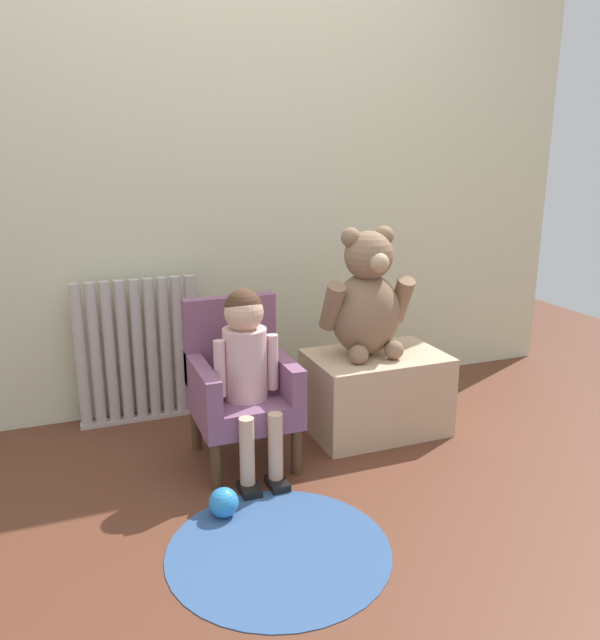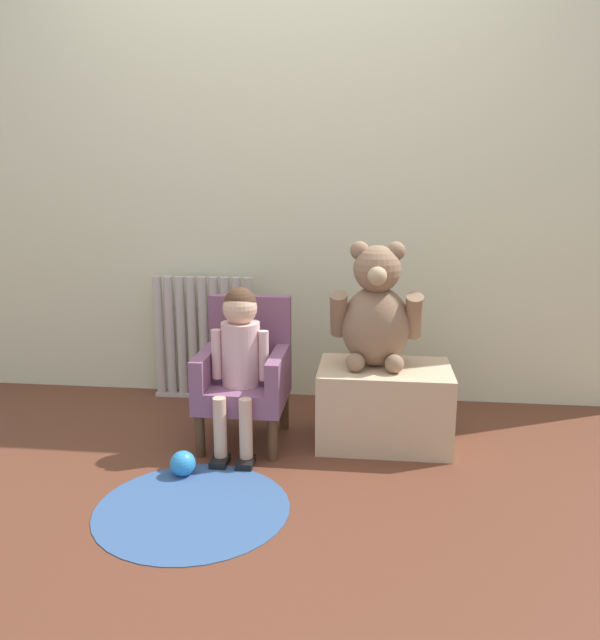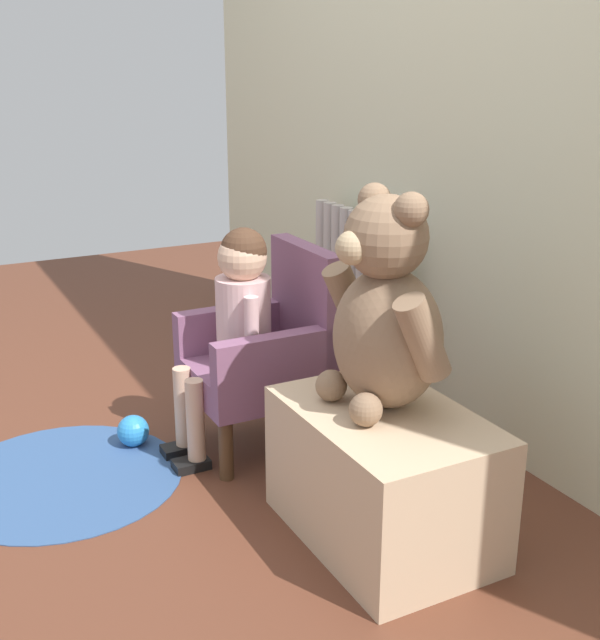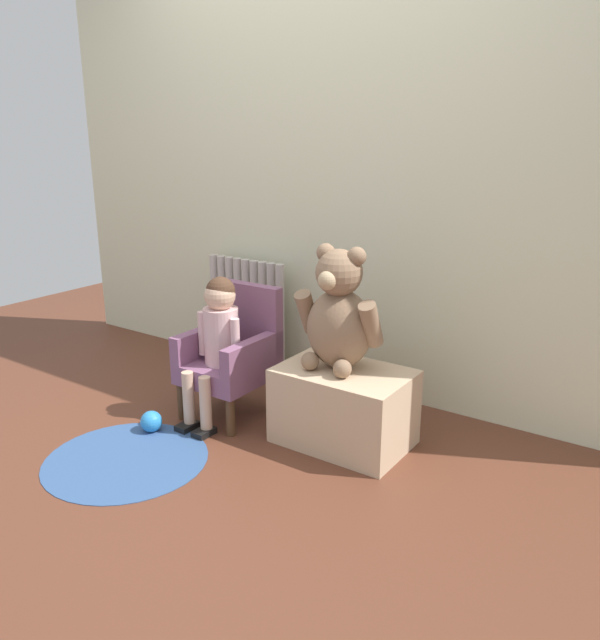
# 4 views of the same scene
# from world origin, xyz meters

# --- Properties ---
(ground_plane) EXTENTS (6.00, 6.00, 0.00)m
(ground_plane) POSITION_xyz_m (0.00, 0.00, 0.00)
(ground_plane) COLOR brown
(back_wall) EXTENTS (3.80, 0.05, 2.40)m
(back_wall) POSITION_xyz_m (0.00, 1.15, 1.20)
(back_wall) COLOR beige
(back_wall) RESTS_ON ground_plane
(radiator) EXTENTS (0.56, 0.05, 0.67)m
(radiator) POSITION_xyz_m (-0.45, 1.03, 0.33)
(radiator) COLOR #BDB3AD
(radiator) RESTS_ON ground_plane
(child_armchair) EXTENTS (0.38, 0.41, 0.65)m
(child_armchair) POSITION_xyz_m (-0.12, 0.51, 0.32)
(child_armchair) COLOR #7E4F6F
(child_armchair) RESTS_ON ground_plane
(child_figure) EXTENTS (0.25, 0.35, 0.72)m
(child_figure) POSITION_xyz_m (-0.12, 0.40, 0.47)
(child_figure) COLOR beige
(child_figure) RESTS_ON ground_plane
(low_bench) EXTENTS (0.59, 0.40, 0.36)m
(low_bench) POSITION_xyz_m (0.52, 0.54, 0.18)
(low_bench) COLOR tan
(low_bench) RESTS_ON ground_plane
(large_teddy_bear) EXTENTS (0.41, 0.29, 0.56)m
(large_teddy_bear) POSITION_xyz_m (0.47, 0.56, 0.60)
(large_teddy_bear) COLOR #87684E
(large_teddy_bear) RESTS_ON low_bench
(floor_rug) EXTENTS (0.71, 0.71, 0.01)m
(floor_rug) POSITION_xyz_m (-0.18, -0.15, 0.00)
(floor_rug) COLOR #325081
(floor_rug) RESTS_ON ground_plane
(toy_ball) EXTENTS (0.10, 0.10, 0.10)m
(toy_ball) POSITION_xyz_m (-0.30, 0.11, 0.05)
(toy_ball) COLOR #2B86CF
(toy_ball) RESTS_ON ground_plane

